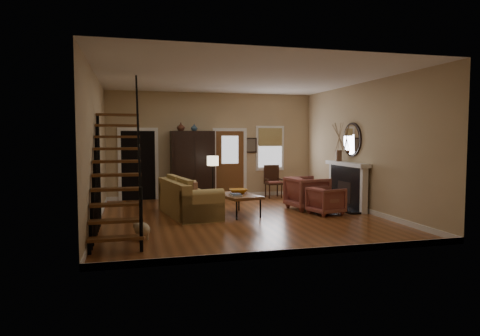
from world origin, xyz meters
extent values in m
plane|color=brown|center=(0.00, 0.00, 0.00)|extent=(7.00, 7.00, 0.00)
plane|color=white|center=(0.00, 0.00, 3.30)|extent=(7.00, 7.00, 0.00)
cube|color=tan|center=(0.00, 3.50, 1.65)|extent=(6.50, 0.04, 3.30)
cube|color=tan|center=(-3.25, 0.00, 1.65)|extent=(0.04, 7.00, 3.30)
cube|color=tan|center=(3.25, 0.00, 1.65)|extent=(0.04, 7.00, 3.30)
cube|color=black|center=(-2.30, 3.65, 1.05)|extent=(1.00, 0.36, 2.10)
cube|color=brown|center=(0.55, 3.48, 1.05)|extent=(0.90, 0.06, 2.10)
cube|color=silver|center=(1.90, 3.47, 1.55)|extent=(0.96, 0.06, 1.46)
cube|color=black|center=(3.13, 0.50, 0.57)|extent=(0.24, 1.60, 1.15)
cube|color=white|center=(3.07, 0.50, 1.20)|extent=(0.30, 1.95, 0.10)
cylinder|color=silver|center=(3.20, 0.50, 1.85)|extent=(0.05, 0.90, 0.90)
imported|color=#4C2619|center=(-1.05, 3.05, 2.22)|extent=(0.24, 0.24, 0.25)
imported|color=#334C60|center=(-0.65, 3.05, 2.21)|extent=(0.20, 0.20, 0.21)
imported|color=orange|center=(0.06, 0.42, 0.57)|extent=(0.46, 0.46, 0.11)
imported|color=maroon|center=(2.15, -0.19, 0.34)|extent=(0.90, 0.88, 0.69)
imported|color=maroon|center=(2.01, 0.65, 0.44)|extent=(1.07, 1.05, 0.87)
camera|label=1|loc=(-2.51, -9.82, 1.91)|focal=32.00mm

